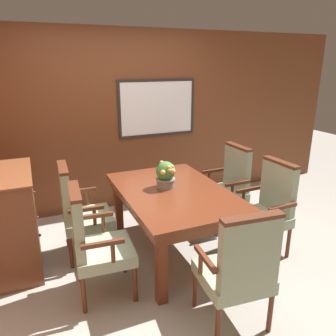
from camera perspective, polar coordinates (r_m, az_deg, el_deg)
The scene contains 10 objects.
ground_plane at distance 3.58m, azimuth 0.05°, elevation -16.28°, with size 14.00×14.00×0.00m, color #A39E93.
wall_back at distance 4.61m, azimuth -8.25°, elevation 7.98°, with size 7.20×0.08×2.45m.
dining_table at distance 3.48m, azimuth 0.98°, elevation -5.35°, with size 1.06×1.60×0.73m.
chair_right_near at distance 3.70m, azimuth 16.94°, elevation -6.31°, with size 0.51×0.57×1.03m.
chair_head_near at distance 2.63m, azimuth 12.26°, elevation -16.58°, with size 0.59×0.54×1.03m.
chair_left_far at distance 3.59m, azimuth -15.20°, elevation -6.92°, with size 0.52×0.57×1.03m.
chair_right_far at distance 4.23m, azimuth 10.41°, elevation -2.72°, with size 0.51×0.57×1.03m.
chair_left_near at distance 2.98m, azimuth -12.79°, elevation -12.18°, with size 0.53×0.58×1.03m.
potted_plant at distance 3.47m, azimuth -0.39°, elevation -1.16°, with size 0.21×0.22×0.29m.
sideboard_cabinet at distance 3.66m, azimuth -25.81°, elevation -8.27°, with size 0.53×0.96×1.01m.
Camera 1 is at (-1.17, -2.71, 2.01)m, focal length 35.00 mm.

